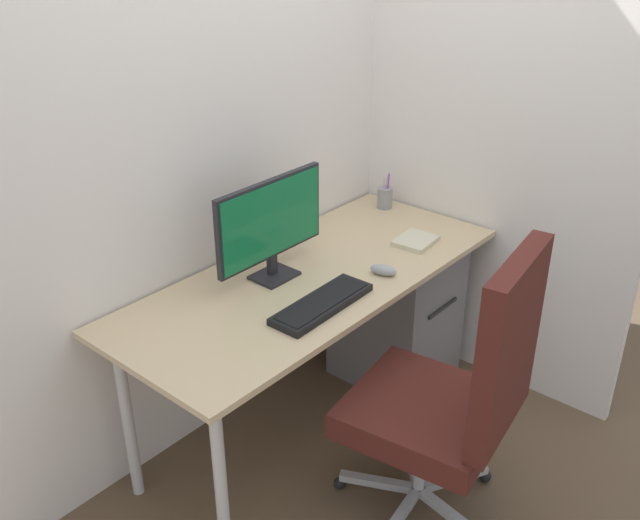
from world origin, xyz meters
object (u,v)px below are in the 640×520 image
mouse (383,270)px  notebook (416,241)px  office_chair (456,393)px  keyboard (322,304)px  pen_holder (385,197)px  monitor (271,223)px  filing_cabinet (396,314)px

mouse → notebook: 0.33m
office_chair → keyboard: size_ratio=2.55×
pen_holder → notebook: bearing=-125.2°
monitor → office_chair: bearing=-87.3°
office_chair → mouse: (0.25, 0.50, 0.20)m
mouse → notebook: mouse is taller
pen_holder → monitor: bearing=-174.8°
notebook → filing_cabinet: bearing=61.0°
notebook → pen_holder: bearing=49.6°
office_chair → notebook: size_ratio=6.25×
keyboard → pen_holder: pen_holder is taller
mouse → notebook: (0.32, 0.06, -0.01)m
notebook → mouse: bearing=-174.0°
monitor → filing_cabinet: bearing=-12.4°
monitor → keyboard: 0.37m
pen_holder → office_chair: bearing=-132.2°
mouse → office_chair: bearing=-133.1°
pen_holder → notebook: size_ratio=0.97×
office_chair → monitor: size_ratio=2.08×
office_chair → filing_cabinet: office_chair is taller
office_chair → mouse: 0.59m
office_chair → notebook: (0.58, 0.56, 0.19)m
keyboard → mouse: bearing=-3.5°
pen_holder → notebook: pen_holder is taller
monitor → pen_holder: bearing=5.2°
notebook → office_chair: bearing=-141.0°
monitor → pen_holder: monitor is taller
keyboard → mouse: size_ratio=4.06×
mouse → pen_holder: bearing=19.4°
keyboard → office_chair: bearing=-79.7°
filing_cabinet → notebook: bearing=-113.8°
office_chair → mouse: office_chair is taller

